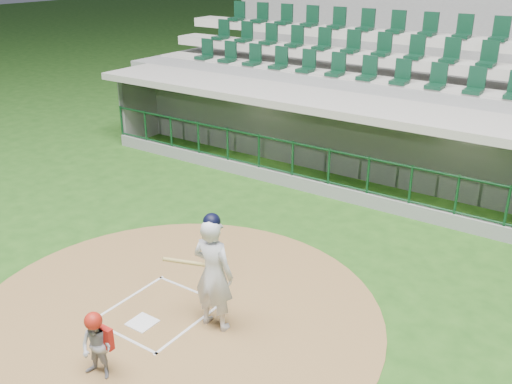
% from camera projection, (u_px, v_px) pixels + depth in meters
% --- Properties ---
extents(ground, '(120.00, 120.00, 0.00)m').
position_uv_depth(ground, '(170.00, 304.00, 10.20)').
color(ground, '#214D16').
rests_on(ground, ground).
extents(dirt_circle, '(7.20, 7.20, 0.01)m').
position_uv_depth(dirt_circle, '(175.00, 315.00, 9.89)').
color(dirt_circle, brown).
rests_on(dirt_circle, ground).
extents(home_plate, '(0.43, 0.43, 0.02)m').
position_uv_depth(home_plate, '(142.00, 323.00, 9.66)').
color(home_plate, white).
rests_on(home_plate, dirt_circle).
extents(batter_box_chalk, '(1.55, 1.80, 0.01)m').
position_uv_depth(batter_box_chalk, '(159.00, 312.00, 9.97)').
color(batter_box_chalk, white).
rests_on(batter_box_chalk, ground).
extents(dugout_structure, '(16.40, 3.70, 3.00)m').
position_uv_depth(dugout_structure, '(366.00, 143.00, 15.69)').
color(dugout_structure, gray).
rests_on(dugout_structure, ground).
extents(seating_deck, '(17.00, 6.72, 5.15)m').
position_uv_depth(seating_deck, '(404.00, 103.00, 17.92)').
color(seating_deck, gray).
rests_on(seating_deck, ground).
extents(batter, '(0.92, 0.91, 2.08)m').
position_uv_depth(batter, '(213.00, 272.00, 9.22)').
color(batter, silver).
rests_on(batter, dirt_circle).
extents(catcher, '(0.56, 0.48, 1.11)m').
position_uv_depth(catcher, '(97.00, 345.00, 8.26)').
color(catcher, '#96969B').
rests_on(catcher, dirt_circle).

